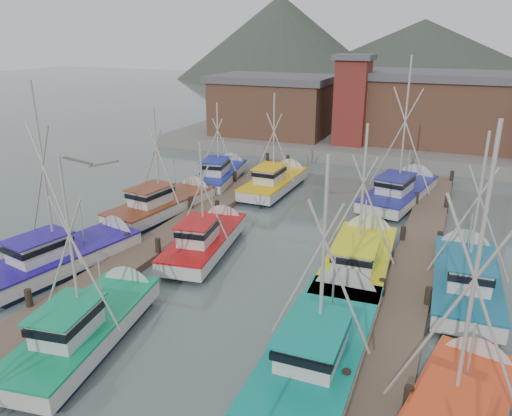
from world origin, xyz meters
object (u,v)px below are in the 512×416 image
at_px(lookout_tower, 352,100).
at_px(boat_8, 208,239).
at_px(boat_12, 277,182).
at_px(boat_4, 92,324).

distance_m(lookout_tower, boat_8, 26.43).
distance_m(lookout_tower, boat_12, 14.75).
bearing_deg(lookout_tower, boat_4, -93.58).
relative_size(lookout_tower, boat_12, 0.96).
height_order(boat_4, boat_8, boat_4).
bearing_deg(boat_12, boat_4, -88.31).
xyz_separation_m(lookout_tower, boat_12, (-2.55, -13.69, -4.87)).
bearing_deg(boat_4, lookout_tower, 77.56).
bearing_deg(boat_8, boat_12, 84.06).
xyz_separation_m(boat_8, boat_12, (-0.48, 12.21, 0.00)).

